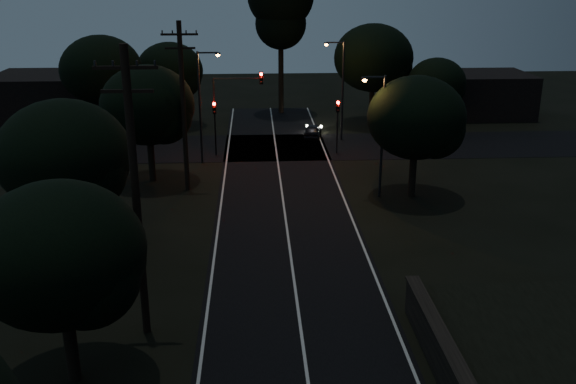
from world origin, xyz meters
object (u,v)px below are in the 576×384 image
streetlight_b (341,84)px  car (313,131)px  utility_pole_mid (136,192)px  signal_left (215,118)px  streetlight_c (380,128)px  utility_pole_far (183,105)px  streetlight_a (202,100)px  signal_mast (237,98)px  signal_right (338,117)px  tall_pine (281,5)px

streetlight_b → car: streetlight_b is taller
utility_pole_mid → signal_left: bearing=86.8°
car → streetlight_c: bearing=109.9°
utility_pole_far → car: bearing=54.6°
utility_pole_mid → car: bearing=72.9°
utility_pole_mid → car: utility_pole_mid is taller
streetlight_a → streetlight_c: size_ratio=1.07×
signal_mast → signal_left: bearing=-179.9°
streetlight_b → signal_right: bearing=-100.0°
streetlight_a → streetlight_b: bearing=29.5°
signal_mast → car: signal_mast is taller
tall_pine → signal_right: tall_pine is taller
tall_pine → streetlight_c: tall_pine is taller
signal_right → signal_mast: size_ratio=0.66×
signal_right → streetlight_c: streetlight_c is taller
car → signal_right: bearing=115.6°
utility_pole_mid → signal_left: (1.40, 24.99, -2.90)m
streetlight_c → car: size_ratio=2.23×
utility_pole_mid → car: 31.76m
utility_pole_mid → streetlight_a: 23.04m
signal_left → signal_mast: size_ratio=0.66×
utility_pole_far → streetlight_b: bearing=46.7°
tall_pine → signal_mast: size_ratio=2.26×
utility_pole_mid → streetlight_b: utility_pole_mid is taller
signal_right → streetlight_b: streetlight_b is taller
streetlight_c → car: 15.65m
signal_left → signal_mast: 2.26m
signal_right → car: 5.63m
streetlight_c → tall_pine: bearing=100.9°
signal_mast → utility_pole_far: bearing=-111.1°
streetlight_b → utility_pole_mid: bearing=-111.3°
utility_pole_mid → signal_mast: bearing=83.0°
utility_pole_far → streetlight_a: 6.10m
streetlight_c → signal_left: bearing=136.2°
signal_mast → streetlight_c: 13.28m
tall_pine → car: 14.08m
utility_pole_mid → signal_right: utility_pole_mid is taller
car → streetlight_a: bearing=49.2°
utility_pole_mid → signal_right: 27.30m
tall_pine → utility_pole_far: bearing=-106.9°
utility_pole_mid → utility_pole_far: 17.00m
utility_pole_far → car: (9.20, 12.95, -4.91)m
tall_pine → signal_mast: tall_pine is taller
signal_left → streetlight_b: (9.91, 4.01, 1.80)m
streetlight_c → signal_mast: bearing=131.2°
signal_right → car: size_ratio=1.22×
utility_pole_mid → tall_pine: tall_pine is taller
streetlight_a → streetlight_b: same height
utility_pole_far → streetlight_c: 12.05m
utility_pole_far → streetlight_b: size_ratio=1.31×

